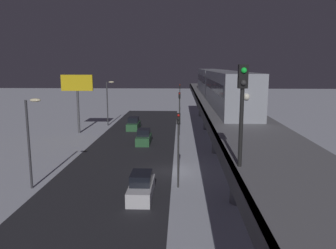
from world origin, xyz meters
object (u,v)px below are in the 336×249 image
(sedan_green, at_px, (134,124))
(commercial_billboard, at_px, (77,89))
(sedan_white, at_px, (141,187))
(sedan_green_2, at_px, (144,138))
(rail_signal, at_px, (242,98))
(traffic_light_near, at_px, (178,139))
(traffic_light_far, at_px, (180,95))
(traffic_light_mid, at_px, (179,107))
(subway_train, at_px, (217,84))

(sedan_green, distance_m, commercial_billboard, 10.58)
(sedan_white, xyz_separation_m, sedan_green_2, (1.80, -18.22, -0.00))
(rail_signal, xyz_separation_m, sedan_green_2, (7.22, -30.31, -8.23))
(sedan_green_2, height_order, traffic_light_near, traffic_light_near)
(traffic_light_far, xyz_separation_m, commercial_billboard, (15.46, 20.70, 2.63))
(sedan_green, relative_size, traffic_light_near, 0.73)
(traffic_light_mid, bearing_deg, subway_train, 120.81)
(commercial_billboard, bearing_deg, sedan_white, 116.72)
(subway_train, bearing_deg, sedan_green, -45.40)
(sedan_white, bearing_deg, traffic_light_near, 36.61)
(sedan_white, height_order, commercial_billboard, commercial_billboard)
(subway_train, relative_size, traffic_light_far, 5.76)
(sedan_green_2, relative_size, traffic_light_near, 0.65)
(sedan_white, height_order, traffic_light_far, traffic_light_far)
(traffic_light_mid, bearing_deg, traffic_light_near, 90.00)
(traffic_light_mid, bearing_deg, commercial_billboard, -3.87)
(traffic_light_near, bearing_deg, traffic_light_mid, -90.00)
(sedan_green, height_order, commercial_billboard, commercial_billboard)
(subway_train, height_order, traffic_light_near, subway_train)
(sedan_white, distance_m, traffic_light_near, 4.96)
(traffic_light_near, height_order, commercial_billboard, commercial_billboard)
(subway_train, distance_m, traffic_light_far, 30.12)
(subway_train, height_order, traffic_light_mid, subway_train)
(traffic_light_near, xyz_separation_m, commercial_billboard, (15.46, -22.79, 2.63))
(sedan_green, height_order, sedan_green_2, same)
(subway_train, distance_m, rail_signal, 28.32)
(sedan_white, relative_size, commercial_billboard, 0.54)
(sedan_green_2, distance_m, commercial_billboard, 14.05)
(commercial_billboard, bearing_deg, rail_signal, 115.90)
(commercial_billboard, bearing_deg, sedan_green, -156.30)
(sedan_green, relative_size, traffic_light_far, 0.73)
(rail_signal, distance_m, sedan_green_2, 32.22)
(sedan_white, relative_size, traffic_light_near, 0.75)
(traffic_light_mid, xyz_separation_m, traffic_light_far, (0.00, -21.75, 0.00))
(subway_train, height_order, rail_signal, rail_signal)
(subway_train, height_order, sedan_green_2, subway_train)
(sedan_white, distance_m, commercial_billboard, 28.57)
(subway_train, xyz_separation_m, sedan_green, (12.13, -12.30, -7.28))
(traffic_light_far, bearing_deg, traffic_light_near, 90.00)
(sedan_green, bearing_deg, sedan_green_2, 105.33)
(subway_train, distance_m, traffic_light_mid, 9.84)
(sedan_white, bearing_deg, commercial_billboard, 116.72)
(subway_train, distance_m, sedan_green, 18.75)
(traffic_light_near, relative_size, traffic_light_mid, 1.00)
(sedan_green, height_order, sedan_white, same)
(sedan_green, relative_size, traffic_light_mid, 0.73)
(sedan_green_2, relative_size, traffic_light_far, 0.65)
(sedan_green_2, bearing_deg, rail_signal, -76.59)
(sedan_green_2, bearing_deg, traffic_light_far, 80.28)
(sedan_green_2, bearing_deg, sedan_green, 105.33)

